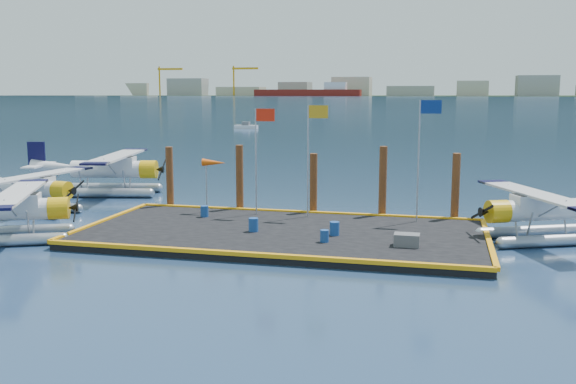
# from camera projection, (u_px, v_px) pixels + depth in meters

# --- Properties ---
(ground) EXTENTS (4000.00, 4000.00, 0.00)m
(ground) POSITION_uv_depth(u_px,v_px,m) (283.00, 238.00, 32.49)
(ground) COLOR navy
(ground) RESTS_ON ground
(dock) EXTENTS (20.00, 10.00, 0.40)m
(dock) POSITION_uv_depth(u_px,v_px,m) (283.00, 234.00, 32.46)
(dock) COLOR black
(dock) RESTS_ON ground
(dock_bumpers) EXTENTS (20.25, 10.25, 0.18)m
(dock_bumpers) POSITION_uv_depth(u_px,v_px,m) (283.00, 229.00, 32.41)
(dock_bumpers) COLOR orange
(dock_bumpers) RESTS_ON dock
(far_backdrop) EXTENTS (3050.00, 2050.00, 810.00)m
(far_backdrop) POSITION_uv_depth(u_px,v_px,m) (538.00, 90.00, 1643.13)
(far_backdrop) COLOR black
(far_backdrop) RESTS_ON ground
(seaplane_a) EXTENTS (8.54, 8.95, 3.28)m
(seaplane_a) POSITION_uv_depth(u_px,v_px,m) (10.00, 213.00, 31.54)
(seaplane_a) COLOR #979DA4
(seaplane_a) RESTS_ON ground
(seaplane_b) EXTENTS (8.14, 8.97, 3.17)m
(seaplane_b) POSITION_uv_depth(u_px,v_px,m) (32.00, 191.00, 38.88)
(seaplane_b) COLOR #979DA4
(seaplane_b) RESTS_ON ground
(seaplane_c) EXTENTS (9.86, 10.73, 3.80)m
(seaplane_c) POSITION_uv_depth(u_px,v_px,m) (112.00, 172.00, 45.72)
(seaplane_c) COLOR #979DA4
(seaplane_c) RESTS_ON ground
(seaplane_d) EXTENTS (8.51, 8.95, 3.27)m
(seaplane_d) POSITION_uv_depth(u_px,v_px,m) (541.00, 213.00, 31.52)
(seaplane_d) COLOR #979DA4
(seaplane_d) RESTS_ON ground
(drum_0) EXTENTS (0.44, 0.44, 0.62)m
(drum_0) POSITION_uv_depth(u_px,v_px,m) (204.00, 211.00, 35.86)
(drum_0) COLOR navy
(drum_0) RESTS_ON dock
(drum_1) EXTENTS (0.41, 0.41, 0.57)m
(drum_1) POSITION_uv_depth(u_px,v_px,m) (325.00, 236.00, 29.87)
(drum_1) COLOR navy
(drum_1) RESTS_ON dock
(drum_2) EXTENTS (0.47, 0.47, 0.67)m
(drum_2) POSITION_uv_depth(u_px,v_px,m) (335.00, 229.00, 31.26)
(drum_2) COLOR navy
(drum_2) RESTS_ON dock
(drum_3) EXTENTS (0.48, 0.48, 0.68)m
(drum_3) POSITION_uv_depth(u_px,v_px,m) (253.00, 225.00, 32.11)
(drum_3) COLOR navy
(drum_3) RESTS_ON dock
(crate) EXTENTS (1.14, 0.76, 0.57)m
(crate) POSITION_uv_depth(u_px,v_px,m) (407.00, 240.00, 29.09)
(crate) COLOR #525257
(crate) RESTS_ON dock
(flagpole_red) EXTENTS (1.14, 0.08, 6.00)m
(flagpole_red) POSITION_uv_depth(u_px,v_px,m) (259.00, 145.00, 35.98)
(flagpole_red) COLOR #96989F
(flagpole_red) RESTS_ON dock
(flagpole_yellow) EXTENTS (1.14, 0.08, 6.20)m
(flagpole_yellow) POSITION_uv_depth(u_px,v_px,m) (312.00, 143.00, 35.27)
(flagpole_yellow) COLOR #96989F
(flagpole_yellow) RESTS_ON dock
(flagpole_blue) EXTENTS (1.14, 0.08, 6.50)m
(flagpole_blue) POSITION_uv_depth(u_px,v_px,m) (423.00, 142.00, 33.85)
(flagpole_blue) COLOR #96989F
(flagpole_blue) RESTS_ON dock
(windsock) EXTENTS (1.40, 0.44, 3.12)m
(windsock) POSITION_uv_depth(u_px,v_px,m) (214.00, 164.00, 36.80)
(windsock) COLOR #96989F
(windsock) RESTS_ON dock
(piling_0) EXTENTS (0.44, 0.44, 4.00)m
(piling_0) POSITION_uv_depth(u_px,v_px,m) (170.00, 179.00, 39.34)
(piling_0) COLOR #462714
(piling_0) RESTS_ON ground
(piling_1) EXTENTS (0.44, 0.44, 4.20)m
(piling_1) POSITION_uv_depth(u_px,v_px,m) (240.00, 180.00, 38.27)
(piling_1) COLOR #462714
(piling_1) RESTS_ON ground
(piling_2) EXTENTS (0.44, 0.44, 3.80)m
(piling_2) POSITION_uv_depth(u_px,v_px,m) (313.00, 186.00, 37.26)
(piling_2) COLOR #462714
(piling_2) RESTS_ON ground
(piling_3) EXTENTS (0.44, 0.44, 4.30)m
(piling_3) POSITION_uv_depth(u_px,v_px,m) (383.00, 184.00, 36.29)
(piling_3) COLOR #462714
(piling_3) RESTS_ON ground
(piling_4) EXTENTS (0.44, 0.44, 4.00)m
(piling_4) POSITION_uv_depth(u_px,v_px,m) (455.00, 189.00, 35.38)
(piling_4) COLOR #462714
(piling_4) RESTS_ON ground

